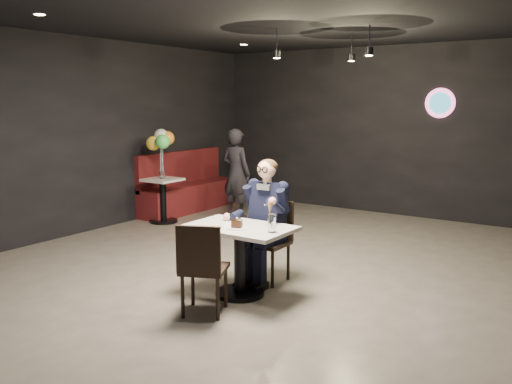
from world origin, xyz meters
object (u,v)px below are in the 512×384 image
Objects in this scene: side_table at (163,203)px; passerby at (236,173)px; chair_near at (204,267)px; balloon_vase at (162,174)px; booth_bench at (188,181)px; main_table at (240,261)px; chair_far at (268,242)px; seated_man at (268,219)px; sundae_glass at (272,223)px.

passerby reaches higher than side_table.
chair_near is 4.13m from balloon_vase.
booth_bench is 1.42× the size of passerby.
main_table is 1.62× the size of side_table.
passerby reaches higher than chair_near.
chair_far and chair_near have the same top height.
seated_man is 0.65× the size of booth_bench.
balloon_vase is at bearing 153.25° from chair_far.
main_table is 0.76× the size of seated_man.
seated_man is (0.00, -0.00, 0.26)m from chair_far.
seated_man is at bearing -56.31° from chair_far.
balloon_vase is (-3.11, 1.57, 0.10)m from seated_man.
balloon_vase reaches higher than main_table.
booth_bench is at bearing 143.01° from chair_far.
chair_far is 0.26m from seated_man.
booth_bench is (-3.41, 3.12, 0.18)m from main_table.
sundae_glass is (0.42, 0.55, 0.38)m from chair_near.
seated_man is at bearing 134.99° from passerby.
chair_near is at bearing -90.00° from seated_man.
side_table is 1.36m from passerby.
sundae_glass is 4.19m from passerby.
seated_man reaches higher than chair_far.
passerby reaches higher than chair_far.
passerby reaches higher than sundae_glass.
seated_man is (0.00, 1.13, 0.26)m from chair_near.
sundae_glass reaches higher than chair_near.
balloon_vase is (-3.53, 2.15, -0.02)m from sundae_glass.
chair_far is 3.50m from balloon_vase.
sundae_glass is (0.42, -0.58, 0.38)m from chair_far.
balloon_vase is at bearing 148.62° from sundae_glass.
balloon_vase is (-3.11, 2.70, 0.36)m from chair_near.
chair_near is 0.42× the size of booth_bench.
main_table is 0.70× the size of passerby.
side_table is 0.43× the size of passerby.
seated_man is at bearing 90.00° from main_table.
chair_near is 6.40× the size of balloon_vase.
balloon_vase is at bearing 153.25° from seated_man.
chair_far is 1.13m from chair_near.
main_table is 0.56m from chair_far.
chair_near is 0.79m from sundae_glass.
side_table is 0.48m from balloon_vase.
seated_man is at bearing 125.70° from sundae_glass.
booth_bench is at bearing 137.55° from main_table.
main_table is 0.50× the size of booth_bench.
chair_far is 1.00× the size of chair_near.
balloon_vase is at bearing 114.68° from chair_near.
seated_man reaches higher than balloon_vase.
chair_near is 1.35× the size of side_table.
chair_far is at bearing 125.70° from sundae_glass.
balloon_vase is (0.00, 0.00, 0.48)m from side_table.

